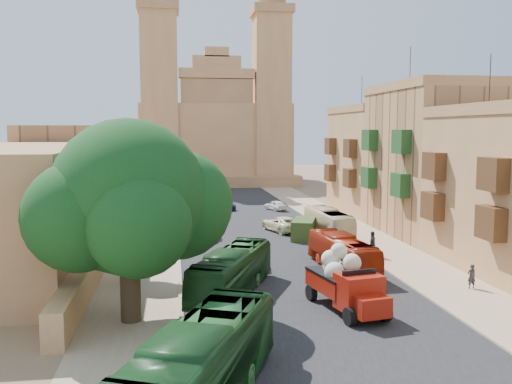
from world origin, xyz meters
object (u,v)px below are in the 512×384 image
object	(u,v)px
street_tree_d	(152,177)
bus_green_north	(232,271)
church	(214,130)
car_cream	(282,224)
car_blue_b	(211,193)
car_blue_a	(255,258)
car_dkblue	(225,204)
pedestrian_a	(471,276)
street_tree_a	(131,230)
bus_red_east	(343,253)
pedestrian_c	(372,244)
street_tree_b	(142,208)
bus_cream_east	(328,222)
car_white_a	(209,234)
olive_pickup	(304,229)
bus_green_south	(199,369)
car_white_b	(276,205)
red_truck	(347,282)
ficus_tree	(130,202)
street_tree_c	(148,185)

from	to	relation	value
street_tree_d	bus_green_north	world-z (taller)	street_tree_d
church	street_tree_d	xyz separation A→B (m)	(-10.00, -30.61, -5.86)
car_cream	car_blue_b	distance (m)	28.39
car_blue_a	car_dkblue	world-z (taller)	car_dkblue
car_blue_b	pedestrian_a	bearing A→B (deg)	-60.30
street_tree_a	bus_red_east	world-z (taller)	street_tree_a
street_tree_d	pedestrian_a	size ratio (longest dim) A/B	3.65
church	pedestrian_c	distance (m)	63.36
street_tree_b	bus_red_east	bearing A→B (deg)	-39.63
bus_red_east	car_blue_a	size ratio (longest dim) A/B	2.32
bus_cream_east	car_white_a	size ratio (longest dim) A/B	2.69
street_tree_d	bus_red_east	world-z (taller)	street_tree_d
olive_pickup	car_blue_b	bearing A→B (deg)	101.05
car_blue_a	bus_green_south	bearing A→B (deg)	-99.59
bus_red_east	bus_cream_east	distance (m)	12.99
bus_cream_east	car_blue_b	world-z (taller)	bus_cream_east
street_tree_b	bus_cream_east	world-z (taller)	street_tree_b
car_blue_b	bus_green_south	bearing A→B (deg)	-78.80
street_tree_b	car_blue_b	world-z (taller)	street_tree_b
car_white_b	pedestrian_c	distance (m)	25.96
car_white_a	car_dkblue	xyz separation A→B (m)	(3.16, 18.98, 0.10)
car_cream	pedestrian_c	world-z (taller)	pedestrian_c
olive_pickup	pedestrian_c	size ratio (longest dim) A/B	2.31
bus_green_north	red_truck	bearing A→B (deg)	-10.44
street_tree_a	car_dkblue	size ratio (longest dim) A/B	1.11
red_truck	car_blue_a	xyz separation A→B (m)	(-3.48, 10.16, -0.89)
car_white_b	pedestrian_a	world-z (taller)	pedestrian_a
red_truck	bus_green_south	bearing A→B (deg)	-129.61
bus_cream_east	car_cream	size ratio (longest dim) A/B	1.73
ficus_tree	street_tree_a	xyz separation A→B (m)	(-0.59, 7.99, -2.73)
church	street_tree_d	bearing A→B (deg)	-108.09
church	car_blue_a	world-z (taller)	church
church	street_tree_c	world-z (taller)	church
street_tree_d	bus_cream_east	distance (m)	28.29
pedestrian_c	red_truck	bearing A→B (deg)	-12.53
street_tree_b	car_blue_a	bearing A→B (deg)	-49.73
pedestrian_a	bus_green_north	bearing A→B (deg)	-9.35
street_tree_b	street_tree_d	world-z (taller)	street_tree_d
street_tree_b	bus_cream_east	bearing A→B (deg)	4.00
ficus_tree	bus_cream_east	xyz separation A→B (m)	(15.91, 21.15, -4.78)
ficus_tree	car_white_b	bearing A→B (deg)	69.71
church	olive_pickup	bearing A→B (deg)	-85.80
bus_red_east	car_blue_a	xyz separation A→B (m)	(-5.77, 1.87, -0.57)
street_tree_a	car_dkblue	bearing A→B (deg)	74.46
bus_cream_east	bus_green_north	bearing A→B (deg)	54.82
car_white_a	bus_green_north	bearing A→B (deg)	-77.77
bus_red_east	street_tree_b	bearing A→B (deg)	-44.72
pedestrian_c	street_tree_b	bearing A→B (deg)	-100.89
olive_pickup	car_cream	world-z (taller)	olive_pickup
ficus_tree	street_tree_b	xyz separation A→B (m)	(-0.59, 19.99, -2.99)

